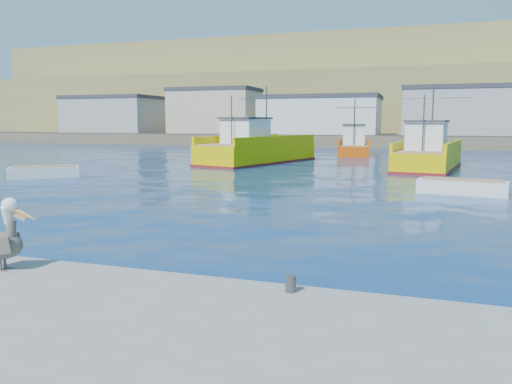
# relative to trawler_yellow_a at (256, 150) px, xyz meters

# --- Properties ---
(ground) EXTENTS (260.00, 260.00, 0.00)m
(ground) POSITION_rel_trawler_yellow_a_xyz_m (8.48, -29.74, -1.14)
(ground) COLOR navy
(ground) RESTS_ON ground
(dock_bollards) EXTENTS (36.20, 0.20, 0.30)m
(dock_bollards) POSITION_rel_trawler_yellow_a_xyz_m (9.08, -33.14, -0.49)
(dock_bollards) COLOR #4C4C4C
(dock_bollards) RESTS_ON dock
(far_shore) EXTENTS (200.00, 81.00, 24.00)m
(far_shore) POSITION_rel_trawler_yellow_a_xyz_m (8.49, 79.47, 7.84)
(far_shore) COLOR brown
(far_shore) RESTS_ON ground
(trawler_yellow_a) EXTENTS (7.89, 13.84, 6.75)m
(trawler_yellow_a) POSITION_rel_trawler_yellow_a_xyz_m (0.00, 0.00, 0.00)
(trawler_yellow_a) COLOR #DBBE00
(trawler_yellow_a) RESTS_ON ground
(trawler_yellow_b) EXTENTS (5.49, 11.49, 6.48)m
(trawler_yellow_b) POSITION_rel_trawler_yellow_a_xyz_m (14.22, -1.40, -0.11)
(trawler_yellow_b) COLOR #DBBE00
(trawler_yellow_b) RESTS_ON ground
(boat_orange) EXTENTS (4.37, 8.67, 6.09)m
(boat_orange) POSITION_rel_trawler_yellow_a_xyz_m (6.85, 12.70, -0.11)
(boat_orange) COLOR #CA4609
(boat_orange) RESTS_ON ground
(skiff_left) EXTENTS (4.20, 3.81, 0.92)m
(skiff_left) POSITION_rel_trawler_yellow_a_xyz_m (-9.32, -15.50, -0.85)
(skiff_left) COLOR silver
(skiff_left) RESTS_ON ground
(skiff_mid) EXTENTS (4.36, 2.12, 0.91)m
(skiff_mid) POSITION_rel_trawler_yellow_a_xyz_m (15.67, -15.07, -0.85)
(skiff_mid) COLOR silver
(skiff_mid) RESTS_ON ground
(pelican) EXTENTS (1.21, 0.73, 1.51)m
(pelican) POSITION_rel_trawler_yellow_a_xyz_m (5.52, -33.65, 0.01)
(pelican) COLOR #595451
(pelican) RESTS_ON dock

